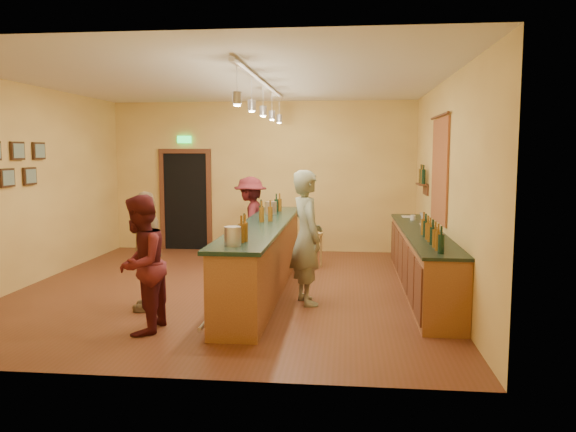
# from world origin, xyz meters

# --- Properties ---
(floor) EXTENTS (7.00, 7.00, 0.00)m
(floor) POSITION_xyz_m (0.00, 0.00, 0.00)
(floor) COLOR brown
(floor) RESTS_ON ground
(ceiling) EXTENTS (6.50, 7.00, 0.02)m
(ceiling) POSITION_xyz_m (0.00, 0.00, 3.20)
(ceiling) COLOR silver
(ceiling) RESTS_ON wall_back
(wall_back) EXTENTS (6.50, 0.02, 3.20)m
(wall_back) POSITION_xyz_m (0.00, 3.50, 1.60)
(wall_back) COLOR tan
(wall_back) RESTS_ON floor
(wall_front) EXTENTS (6.50, 0.02, 3.20)m
(wall_front) POSITION_xyz_m (0.00, -3.50, 1.60)
(wall_front) COLOR tan
(wall_front) RESTS_ON floor
(wall_left) EXTENTS (0.02, 7.00, 3.20)m
(wall_left) POSITION_xyz_m (-3.25, 0.00, 1.60)
(wall_left) COLOR tan
(wall_left) RESTS_ON floor
(wall_right) EXTENTS (0.02, 7.00, 3.20)m
(wall_right) POSITION_xyz_m (3.25, 0.00, 1.60)
(wall_right) COLOR tan
(wall_right) RESTS_ON floor
(doorway) EXTENTS (1.15, 0.09, 2.48)m
(doorway) POSITION_xyz_m (-1.70, 3.47, 1.13)
(doorway) COLOR black
(doorway) RESTS_ON wall_back
(tapestry) EXTENTS (0.03, 1.40, 1.60)m
(tapestry) POSITION_xyz_m (3.23, 0.40, 1.85)
(tapestry) COLOR maroon
(tapestry) RESTS_ON wall_right
(bottle_shelf) EXTENTS (0.17, 0.55, 0.54)m
(bottle_shelf) POSITION_xyz_m (3.17, 1.90, 1.67)
(bottle_shelf) COLOR #4F2717
(bottle_shelf) RESTS_ON wall_right
(picture_grid) EXTENTS (0.06, 2.20, 0.70)m
(picture_grid) POSITION_xyz_m (-3.21, -0.75, 1.95)
(picture_grid) COLOR #382111
(picture_grid) RESTS_ON wall_left
(back_counter) EXTENTS (0.60, 4.55, 1.27)m
(back_counter) POSITION_xyz_m (2.97, 0.18, 0.49)
(back_counter) COLOR brown
(back_counter) RESTS_ON floor
(tasting_bar) EXTENTS (0.73, 5.10, 1.38)m
(tasting_bar) POSITION_xyz_m (0.54, -0.00, 0.61)
(tasting_bar) COLOR brown
(tasting_bar) RESTS_ON floor
(pendant_track) EXTENTS (0.11, 4.60, 0.50)m
(pendant_track) POSITION_xyz_m (0.54, -0.00, 2.98)
(pendant_track) COLOR silver
(pendant_track) RESTS_ON ceiling
(bartender) EXTENTS (0.68, 0.81, 1.89)m
(bartender) POSITION_xyz_m (1.26, -0.71, 0.94)
(bartender) COLOR gray
(bartender) RESTS_ON floor
(customer_a) EXTENTS (0.64, 0.81, 1.64)m
(customer_a) POSITION_xyz_m (-0.59, -2.20, 0.82)
(customer_a) COLOR #59191E
(customer_a) RESTS_ON floor
(customer_b) EXTENTS (0.51, 0.99, 1.61)m
(customer_b) POSITION_xyz_m (-0.86, -1.24, 0.81)
(customer_b) COLOR #997A51
(customer_b) RESTS_ON floor
(customer_c) EXTENTS (0.68, 1.11, 1.67)m
(customer_c) POSITION_xyz_m (-0.01, 1.98, 0.84)
(customer_c) COLOR #59191E
(customer_c) RESTS_ON floor
(bar_stool) EXTENTS (0.32, 0.32, 0.65)m
(bar_stool) POSITION_xyz_m (1.22, 1.79, 0.50)
(bar_stool) COLOR tan
(bar_stool) RESTS_ON floor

